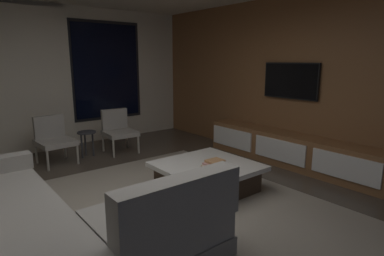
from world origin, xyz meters
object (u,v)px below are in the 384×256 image
side_stool (87,136)px  sectional_couch (47,226)px  accent_chair_by_curtain (53,137)px  accent_chair_near_window (118,129)px  mounted_tv (290,81)px  book_stack_on_coffee_table (214,163)px  media_console (290,151)px  coffee_table (207,177)px

side_stool → sectional_couch: bearing=-117.4°
accent_chair_by_curtain → side_stool: accent_chair_by_curtain is taller
accent_chair_near_window → mounted_tv: (1.96, -2.30, 0.92)m
mounted_tv → sectional_couch: bearing=-174.9°
accent_chair_by_curtain → mounted_tv: mounted_tv is taller
book_stack_on_coffee_table → accent_chair_by_curtain: size_ratio=0.38×
accent_chair_by_curtain → accent_chair_near_window: bearing=-2.0°
accent_chair_near_window → mounted_tv: 3.16m
accent_chair_near_window → accent_chair_by_curtain: same height
accent_chair_by_curtain → media_console: accent_chair_by_curtain is taller
accent_chair_near_window → media_console: bearing=-54.7°
mounted_tv → media_console: bearing=-132.4°
book_stack_on_coffee_table → side_stool: 2.63m
book_stack_on_coffee_table → media_console: 1.70m
accent_chair_near_window → side_stool: bearing=179.3°
media_console → mounted_tv: (0.18, 0.20, 1.10)m
accent_chair_near_window → accent_chair_by_curtain: size_ratio=1.00×
coffee_table → accent_chair_near_window: (-0.06, 2.42, 0.25)m
sectional_couch → coffee_table: (2.03, 0.23, -0.10)m
accent_chair_near_window → side_stool: size_ratio=1.70×
sectional_couch → mounted_tv: mounted_tv is taller
sectional_couch → side_stool: sectional_couch is taller
coffee_table → accent_chair_by_curtain: (-1.20, 2.46, 0.25)m
side_stool → media_console: size_ratio=0.15×
book_stack_on_coffee_table → side_stool: size_ratio=0.65×
accent_chair_by_curtain → side_stool: size_ratio=1.70×
sectional_couch → accent_chair_by_curtain: bearing=72.7°
sectional_couch → book_stack_on_coffee_table: (2.05, 0.12, 0.11)m
coffee_table → side_stool: bearing=105.1°
media_console → mounted_tv: bearing=47.6°
coffee_table → book_stack_on_coffee_table: book_stack_on_coffee_table is taller
accent_chair_near_window → media_console: accent_chair_near_window is taller
book_stack_on_coffee_table → media_console: (1.70, 0.03, -0.15)m
media_console → mounted_tv: 1.13m
book_stack_on_coffee_table → sectional_couch: bearing=-176.7°
accent_chair_by_curtain → side_stool: bearing=-3.4°
book_stack_on_coffee_table → media_console: size_ratio=0.10×
mounted_tv → coffee_table: bearing=-176.5°
side_stool → mounted_tv: size_ratio=0.46×
media_console → side_stool: bearing=133.4°
book_stack_on_coffee_table → mounted_tv: bearing=7.0°
coffee_table → media_console: bearing=-2.7°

